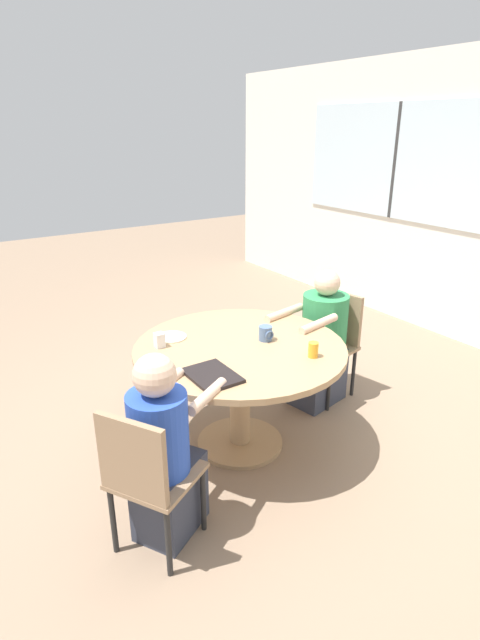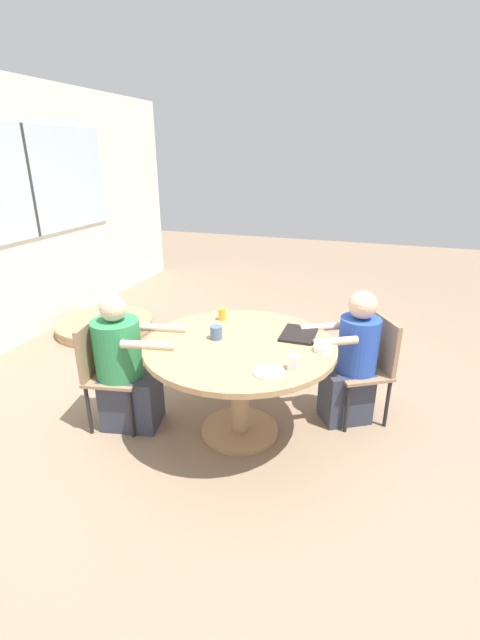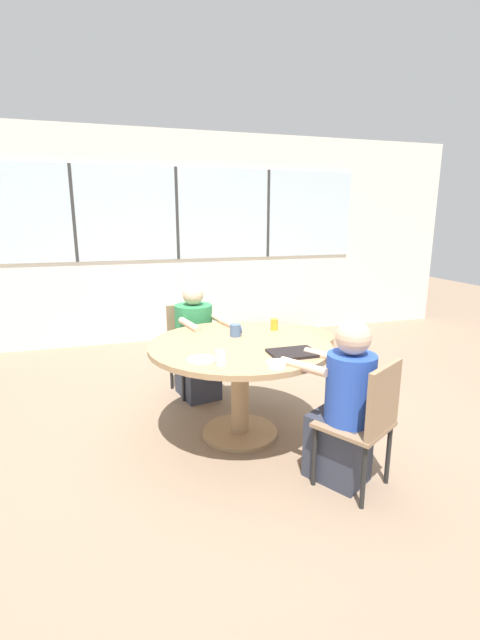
# 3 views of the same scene
# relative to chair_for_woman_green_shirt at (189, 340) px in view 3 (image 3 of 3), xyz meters

# --- Properties ---
(ground_plane) EXTENTS (16.00, 16.00, 0.00)m
(ground_plane) POSITION_rel_chair_for_woman_green_shirt_xyz_m (0.21, -1.05, -0.51)
(ground_plane) COLOR #8C725B
(wall_back_with_windows) EXTENTS (8.40, 0.08, 2.80)m
(wall_back_with_windows) POSITION_rel_chair_for_woman_green_shirt_xyz_m (0.21, 1.87, 0.92)
(wall_back_with_windows) COLOR white
(wall_back_with_windows) RESTS_ON ground_plane
(dining_table) EXTENTS (1.39, 1.39, 0.76)m
(dining_table) POSITION_rel_chair_for_woman_green_shirt_xyz_m (0.21, -1.05, 0.10)
(dining_table) COLOR tan
(dining_table) RESTS_ON ground_plane
(chair_for_woman_green_shirt) EXTENTS (0.47, 0.47, 0.86)m
(chair_for_woman_green_shirt) POSITION_rel_chair_for_woman_green_shirt_xyz_m (0.00, 0.00, 0.00)
(chair_for_woman_green_shirt) COLOR #937556
(chair_for_woman_green_shirt) RESTS_ON ground_plane
(chair_for_man_blue_shirt) EXTENTS (0.55, 0.55, 0.86)m
(chair_for_man_blue_shirt) POSITION_rel_chair_for_woman_green_shirt_xyz_m (0.75, -1.97, 0.00)
(chair_for_man_blue_shirt) COLOR #937556
(chair_for_man_blue_shirt) RESTS_ON ground_plane
(person_woman_green_shirt) EXTENTS (0.47, 0.70, 1.09)m
(person_woman_green_shirt) POSITION_rel_chair_for_woman_green_shirt_xyz_m (0.03, -0.17, -0.03)
(person_woman_green_shirt) COLOR #333847
(person_woman_green_shirt) RESTS_ON ground_plane
(person_man_blue_shirt) EXTENTS (0.54, 0.63, 1.10)m
(person_man_blue_shirt) POSITION_rel_chair_for_woman_green_shirt_xyz_m (0.66, -1.83, -0.01)
(person_man_blue_shirt) COLOR #333847
(person_man_blue_shirt) RESTS_ON ground_plane
(food_tray_dark) EXTENTS (0.33, 0.25, 0.02)m
(food_tray_dark) POSITION_rel_chair_for_woman_green_shirt_xyz_m (0.48, -1.42, 0.26)
(food_tray_dark) COLOR black
(food_tray_dark) RESTS_ON dining_table
(coffee_mug) EXTENTS (0.10, 0.09, 0.10)m
(coffee_mug) POSITION_rel_chair_for_woman_green_shirt_xyz_m (0.23, -0.86, 0.30)
(coffee_mug) COLOR slate
(coffee_mug) RESTS_ON dining_table
(juice_glass) EXTENTS (0.06, 0.06, 0.10)m
(juice_glass) POSITION_rel_chair_for_woman_green_shirt_xyz_m (0.60, -0.76, 0.30)
(juice_glass) COLOR gold
(juice_glass) RESTS_ON dining_table
(milk_carton_small) EXTENTS (0.06, 0.06, 0.10)m
(milk_carton_small) POSITION_rel_chair_for_woman_green_shirt_xyz_m (-0.06, -1.49, 0.30)
(milk_carton_small) COLOR silver
(milk_carton_small) RESTS_ON dining_table
(bowl_white_shallow) EXTENTS (0.13, 0.13, 0.04)m
(bowl_white_shallow) POSITION_rel_chair_for_woman_green_shirt_xyz_m (0.27, -1.63, 0.27)
(bowl_white_shallow) COLOR white
(bowl_white_shallow) RESTS_ON dining_table
(plate_tortillas) EXTENTS (0.21, 0.21, 0.01)m
(plate_tortillas) POSITION_rel_chair_for_woman_green_shirt_xyz_m (-0.16, -1.36, 0.26)
(plate_tortillas) COLOR beige
(plate_tortillas) RESTS_ON dining_table
(folded_table_stack) EXTENTS (1.15, 1.15, 0.12)m
(folded_table_stack) POSITION_rel_chair_for_woman_green_shirt_xyz_m (1.63, 1.18, -0.45)
(folded_table_stack) COLOR tan
(folded_table_stack) RESTS_ON ground_plane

